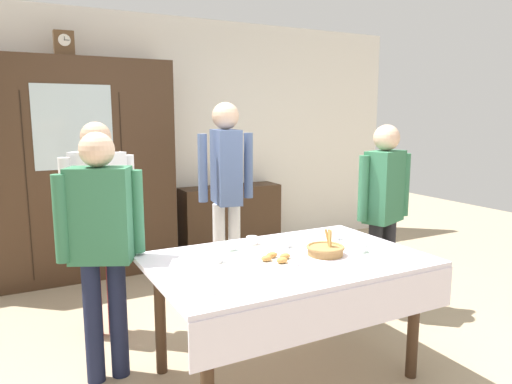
{
  "coord_description": "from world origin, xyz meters",
  "views": [
    {
      "loc": [
        -1.47,
        -2.59,
        1.64
      ],
      "look_at": [
        0.0,
        0.2,
        1.12
      ],
      "focal_mm": 33.27,
      "sensor_mm": 36.0,
      "label": 1
    }
  ],
  "objects_px": {
    "bookshelf_low": "(230,220)",
    "spoon_back_edge": "(189,256)",
    "tea_cup_center": "(252,242)",
    "bread_basket": "(325,250)",
    "tea_cup_far_left": "(216,259)",
    "person_near_right_end": "(101,234)",
    "wall_cabinet": "(73,171)",
    "tea_cup_front_edge": "(360,249)",
    "tea_cup_mid_left": "(229,247)",
    "person_beside_shelf": "(226,180)",
    "person_behind_table_left": "(100,209)",
    "spoon_center": "(211,295)",
    "tea_cup_far_right": "(285,244)",
    "mantel_clock": "(64,44)",
    "tea_cup_mid_right": "(335,237)",
    "book_stack": "(230,184)",
    "pastry_plate": "(276,260)",
    "person_by_cabinet": "(384,201)",
    "dining_table": "(289,275)"
  },
  "relations": [
    {
      "from": "spoon_back_edge",
      "to": "dining_table",
      "type": "bearing_deg",
      "value": -32.54
    },
    {
      "from": "bookshelf_low",
      "to": "spoon_back_edge",
      "type": "bearing_deg",
      "value": -120.21
    },
    {
      "from": "dining_table",
      "to": "pastry_plate",
      "type": "height_order",
      "value": "pastry_plate"
    },
    {
      "from": "bread_basket",
      "to": "person_behind_table_left",
      "type": "height_order",
      "value": "person_behind_table_left"
    },
    {
      "from": "wall_cabinet",
      "to": "person_behind_table_left",
      "type": "xyz_separation_m",
      "value": [
        -0.01,
        -1.46,
        -0.12
      ]
    },
    {
      "from": "tea_cup_mid_right",
      "to": "tea_cup_front_edge",
      "type": "xyz_separation_m",
      "value": [
        -0.05,
        -0.33,
        0.0
      ]
    },
    {
      "from": "person_beside_shelf",
      "to": "person_by_cabinet",
      "type": "relative_size",
      "value": 1.12
    },
    {
      "from": "bookshelf_low",
      "to": "tea_cup_far_left",
      "type": "bearing_deg",
      "value": -116.46
    },
    {
      "from": "tea_cup_mid_left",
      "to": "person_beside_shelf",
      "type": "height_order",
      "value": "person_beside_shelf"
    },
    {
      "from": "tea_cup_front_edge",
      "to": "tea_cup_mid_right",
      "type": "bearing_deg",
      "value": 81.17
    },
    {
      "from": "tea_cup_mid_left",
      "to": "bread_basket",
      "type": "xyz_separation_m",
      "value": [
        0.5,
        -0.35,
        0.01
      ]
    },
    {
      "from": "wall_cabinet",
      "to": "tea_cup_front_edge",
      "type": "height_order",
      "value": "wall_cabinet"
    },
    {
      "from": "tea_cup_center",
      "to": "person_beside_shelf",
      "type": "distance_m",
      "value": 1.11
    },
    {
      "from": "pastry_plate",
      "to": "spoon_center",
      "type": "height_order",
      "value": "pastry_plate"
    },
    {
      "from": "wall_cabinet",
      "to": "tea_cup_mid_right",
      "type": "xyz_separation_m",
      "value": [
        1.41,
        -2.37,
        -0.29
      ]
    },
    {
      "from": "tea_cup_mid_right",
      "to": "person_beside_shelf",
      "type": "height_order",
      "value": "person_beside_shelf"
    },
    {
      "from": "wall_cabinet",
      "to": "tea_cup_center",
      "type": "distance_m",
      "value": 2.39
    },
    {
      "from": "wall_cabinet",
      "to": "bread_basket",
      "type": "height_order",
      "value": "wall_cabinet"
    },
    {
      "from": "tea_cup_far_right",
      "to": "bookshelf_low",
      "type": "bearing_deg",
      "value": 73.35
    },
    {
      "from": "book_stack",
      "to": "tea_cup_mid_left",
      "type": "xyz_separation_m",
      "value": [
        -1.08,
        -2.32,
        -0.04
      ]
    },
    {
      "from": "tea_cup_far_left",
      "to": "spoon_center",
      "type": "height_order",
      "value": "tea_cup_far_left"
    },
    {
      "from": "tea_cup_far_left",
      "to": "person_near_right_end",
      "type": "height_order",
      "value": "person_near_right_end"
    },
    {
      "from": "dining_table",
      "to": "tea_cup_mid_right",
      "type": "height_order",
      "value": "tea_cup_mid_right"
    },
    {
      "from": "tea_cup_center",
      "to": "dining_table",
      "type": "bearing_deg",
      "value": -80.49
    },
    {
      "from": "spoon_center",
      "to": "person_beside_shelf",
      "type": "relative_size",
      "value": 0.07
    },
    {
      "from": "tea_cup_far_right",
      "to": "spoon_back_edge",
      "type": "xyz_separation_m",
      "value": [
        -0.62,
        0.12,
        -0.02
      ]
    },
    {
      "from": "spoon_center",
      "to": "tea_cup_center",
      "type": "bearing_deg",
      "value": 49.82
    },
    {
      "from": "bookshelf_low",
      "to": "tea_cup_mid_right",
      "type": "height_order",
      "value": "tea_cup_mid_right"
    },
    {
      "from": "tea_cup_center",
      "to": "person_behind_table_left",
      "type": "bearing_deg",
      "value": 137.98
    },
    {
      "from": "tea_cup_far_left",
      "to": "pastry_plate",
      "type": "height_order",
      "value": "tea_cup_far_left"
    },
    {
      "from": "person_near_right_end",
      "to": "tea_cup_far_left",
      "type": "bearing_deg",
      "value": -34.64
    },
    {
      "from": "mantel_clock",
      "to": "bookshelf_low",
      "type": "distance_m",
      "value": 2.57
    },
    {
      "from": "wall_cabinet",
      "to": "tea_cup_far_left",
      "type": "distance_m",
      "value": 2.53
    },
    {
      "from": "book_stack",
      "to": "tea_cup_front_edge",
      "type": "bearing_deg",
      "value": -97.52
    },
    {
      "from": "person_beside_shelf",
      "to": "person_near_right_end",
      "type": "relative_size",
      "value": 1.13
    },
    {
      "from": "tea_cup_far_right",
      "to": "spoon_center",
      "type": "height_order",
      "value": "tea_cup_far_right"
    },
    {
      "from": "tea_cup_mid_left",
      "to": "spoon_back_edge",
      "type": "xyz_separation_m",
      "value": [
        -0.27,
        0.01,
        -0.02
      ]
    },
    {
      "from": "bread_basket",
      "to": "person_by_cabinet",
      "type": "distance_m",
      "value": 1.12
    },
    {
      "from": "tea_cup_center",
      "to": "bread_basket",
      "type": "height_order",
      "value": "bread_basket"
    },
    {
      "from": "book_stack",
      "to": "tea_cup_far_left",
      "type": "relative_size",
      "value": 1.64
    },
    {
      "from": "spoon_back_edge",
      "to": "bread_basket",
      "type": "bearing_deg",
      "value": -25.34
    },
    {
      "from": "tea_cup_mid_right",
      "to": "tea_cup_front_edge",
      "type": "height_order",
      "value": "same"
    },
    {
      "from": "tea_cup_center",
      "to": "bread_basket",
      "type": "relative_size",
      "value": 0.54
    },
    {
      "from": "tea_cup_mid_left",
      "to": "person_behind_table_left",
      "type": "height_order",
      "value": "person_behind_table_left"
    },
    {
      "from": "spoon_center",
      "to": "tea_cup_far_right",
      "type": "bearing_deg",
      "value": 35.69
    },
    {
      "from": "spoon_center",
      "to": "dining_table",
      "type": "bearing_deg",
      "value": 26.09
    },
    {
      "from": "mantel_clock",
      "to": "tea_cup_far_right",
      "type": "relative_size",
      "value": 1.85
    },
    {
      "from": "dining_table",
      "to": "person_behind_table_left",
      "type": "height_order",
      "value": "person_behind_table_left"
    },
    {
      "from": "bread_basket",
      "to": "spoon_center",
      "type": "bearing_deg",
      "value": -162.22
    },
    {
      "from": "wall_cabinet",
      "to": "pastry_plate",
      "type": "distance_m",
      "value": 2.74
    }
  ]
}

